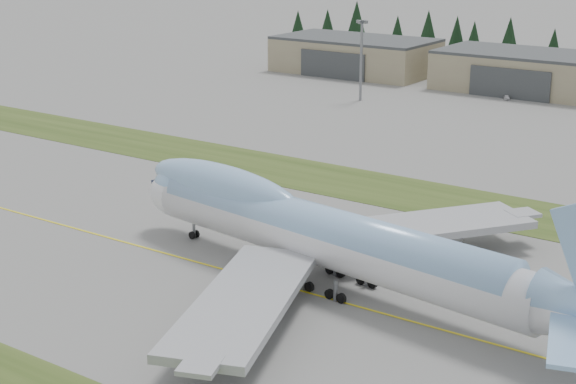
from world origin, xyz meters
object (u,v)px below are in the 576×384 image
Objects in this scene: hangar_center at (528,72)px; hangar_left at (355,55)px; service_vehicle_a at (507,100)px; boeing_747_freighter at (325,235)px.

hangar_left is at bearing 180.00° from hangar_center.
hangar_left is 14.26× the size of service_vehicle_a.
hangar_left is at bearing 127.34° from boeing_747_freighter.
boeing_747_freighter is 1.62× the size of hangar_center.
service_vehicle_a is (-27.16, 131.49, -6.71)m from boeing_747_freighter.
hangar_center is (55.00, 0.00, 0.00)m from hangar_left.
boeing_747_freighter is at bearing -79.43° from hangar_center.
boeing_747_freighter is at bearing -107.07° from service_vehicle_a.
service_vehicle_a is at bearing -15.00° from hangar_left.
hangar_left is at bearing 136.26° from service_vehicle_a.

